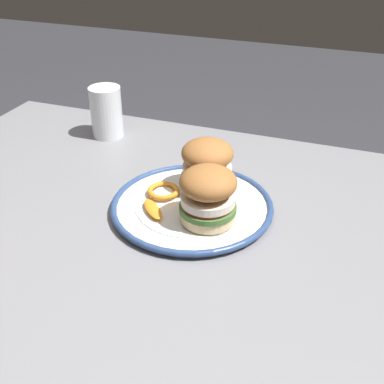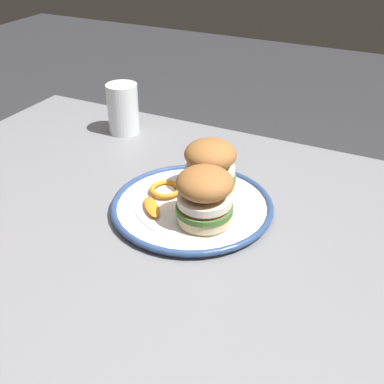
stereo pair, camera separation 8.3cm
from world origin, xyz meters
name	(u,v)px [view 1 (the left image)]	position (x,y,z in m)	size (l,w,h in m)	color
dining_table	(199,268)	(0.00, 0.00, 0.62)	(1.33, 0.82, 0.72)	gray
dinner_plate	(192,206)	(0.03, -0.04, 0.73)	(0.30, 0.30, 0.02)	white
sandwich_half_left	(207,164)	(0.02, -0.10, 0.79)	(0.13, 0.13, 0.10)	beige
sandwich_half_right	(208,194)	(-0.01, 0.00, 0.79)	(0.12, 0.12, 0.10)	beige
orange_peel_curled	(163,191)	(0.09, -0.05, 0.74)	(0.07, 0.07, 0.01)	orange
orange_peel_strip_long	(153,209)	(0.09, 0.01, 0.74)	(0.07, 0.07, 0.01)	orange
drinking_glass	(107,114)	(0.34, -0.28, 0.77)	(0.08, 0.08, 0.12)	white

